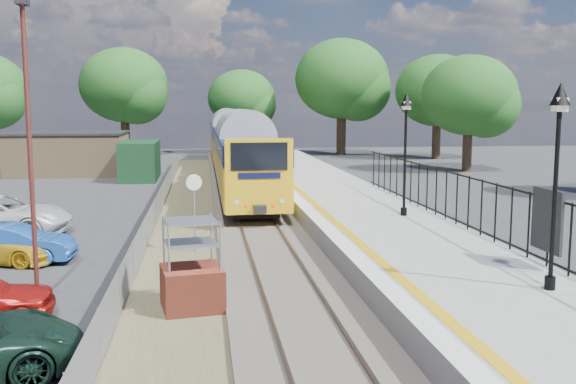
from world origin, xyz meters
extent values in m
plane|color=#2D2D30|center=(0.00, 0.00, 0.00)|extent=(120.00, 120.00, 0.00)
cube|color=#473F38|center=(0.00, 10.00, 0.10)|extent=(3.40, 80.00, 0.20)
cube|color=#4C472D|center=(-2.90, 8.00, 0.03)|extent=(2.60, 70.00, 0.06)
cube|color=brown|center=(-0.72, 10.00, 0.22)|extent=(0.07, 80.00, 0.14)
cube|color=brown|center=(0.72, 10.00, 0.22)|extent=(0.07, 80.00, 0.14)
cube|color=gray|center=(4.20, 8.00, 0.45)|extent=(5.00, 70.00, 0.90)
cube|color=silver|center=(1.95, 8.00, 0.91)|extent=(0.50, 70.00, 0.01)
cube|color=gold|center=(2.45, 8.00, 0.91)|extent=(0.30, 70.00, 0.01)
cylinder|color=black|center=(5.50, -4.00, 1.05)|extent=(0.24, 0.24, 0.30)
cylinder|color=black|center=(5.50, -4.00, 2.90)|extent=(0.10, 0.10, 3.70)
cube|color=black|center=(5.50, -4.00, 4.85)|extent=(0.08, 0.08, 0.30)
cube|color=beige|center=(5.50, -4.00, 5.02)|extent=(0.26, 0.26, 0.30)
cone|color=black|center=(5.50, -4.00, 5.25)|extent=(0.44, 0.44, 0.50)
cylinder|color=black|center=(5.30, 6.00, 1.05)|extent=(0.24, 0.24, 0.30)
cylinder|color=black|center=(5.30, 6.00, 2.90)|extent=(0.10, 0.10, 3.70)
cube|color=black|center=(5.30, 6.00, 4.85)|extent=(0.08, 0.08, 0.30)
cube|color=beige|center=(5.30, 6.00, 5.02)|extent=(0.26, 0.26, 0.30)
cone|color=black|center=(5.30, 6.00, 5.25)|extent=(0.44, 0.44, 0.50)
cube|color=black|center=(6.55, 2.50, 2.65)|extent=(0.05, 26.00, 0.05)
cube|color=black|center=(6.50, -2.00, 2.10)|extent=(0.08, 1.40, 1.60)
cube|color=#927852|center=(-12.00, 32.00, 1.50)|extent=(8.00, 6.00, 3.00)
cube|color=black|center=(-12.00, 32.00, 3.05)|extent=(8.20, 6.20, 0.15)
cube|color=#153B1E|center=(-6.50, 28.00, 1.30)|extent=(2.40, 6.00, 2.60)
cylinder|color=#332319|center=(-10.00, 50.00, 1.92)|extent=(0.88, 0.88, 3.85)
ellipsoid|color=#1B4E1A|center=(-10.00, 50.00, 7.15)|extent=(8.80, 8.80, 7.48)
cylinder|color=#332319|center=(2.00, 52.00, 1.57)|extent=(0.72, 0.72, 3.15)
ellipsoid|color=#1B4E1A|center=(2.00, 52.00, 5.85)|extent=(7.20, 7.20, 6.12)
cylinder|color=#332319|center=(12.00, 48.00, 2.10)|extent=(0.96, 0.96, 4.20)
ellipsoid|color=#1B4E1A|center=(12.00, 48.00, 7.80)|extent=(9.60, 9.60, 8.16)
cylinder|color=#332319|center=(20.00, 42.00, 1.75)|extent=(0.80, 0.80, 3.50)
ellipsoid|color=#1B4E1A|center=(20.00, 42.00, 6.50)|extent=(8.00, 8.00, 6.80)
cylinder|color=#332319|center=(18.00, 30.00, 1.57)|extent=(0.72, 0.72, 3.15)
ellipsoid|color=#1B4E1A|center=(18.00, 30.00, 5.85)|extent=(7.20, 7.20, 6.12)
cube|color=gold|center=(0.00, 18.08, 1.69)|extent=(2.80, 20.00, 1.90)
cube|color=black|center=(0.00, 18.08, 2.99)|extent=(2.82, 20.00, 0.90)
cube|color=black|center=(0.00, 18.08, 2.99)|extent=(2.82, 18.00, 0.70)
cube|color=black|center=(0.00, 18.08, 0.51)|extent=(2.00, 18.00, 0.45)
cube|color=gold|center=(0.00, 38.68, 1.69)|extent=(2.80, 20.00, 1.90)
cube|color=black|center=(0.00, 38.68, 2.99)|extent=(2.82, 20.00, 0.90)
cube|color=black|center=(0.00, 38.68, 2.99)|extent=(2.82, 18.00, 0.70)
cube|color=black|center=(0.00, 38.68, 0.51)|extent=(2.00, 18.00, 0.45)
cube|color=black|center=(0.00, 7.87, 3.04)|extent=(2.24, 0.04, 1.10)
cube|color=#963926|center=(-2.50, -1.70, 0.55)|extent=(1.64, 1.64, 1.09)
cylinder|color=#999EA3|center=(-2.50, 4.54, 1.23)|extent=(0.06, 0.06, 2.45)
cylinder|color=silver|center=(-2.50, 4.49, 2.45)|extent=(0.53, 0.20, 0.55)
cylinder|color=#54221C|center=(-6.41, -0.62, 3.70)|extent=(0.12, 0.12, 7.41)
cube|color=black|center=(-6.41, -0.62, 7.46)|extent=(0.25, 0.50, 0.15)
imported|color=#1A4CA1|center=(-8.26, 3.94, 0.63)|extent=(3.86, 1.46, 1.26)
camera|label=1|loc=(-2.17, -17.09, 4.98)|focal=40.00mm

